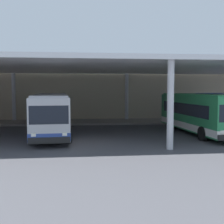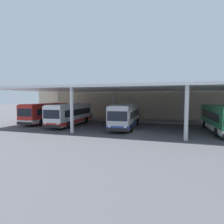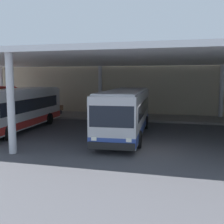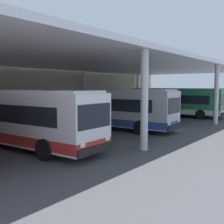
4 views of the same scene
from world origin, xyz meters
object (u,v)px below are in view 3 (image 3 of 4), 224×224
Objects in this scene: bus_second_bay at (18,109)px; bus_middle_bay at (126,112)px; bench_waiting at (55,109)px; trash_bin at (28,108)px.

bus_middle_bay is at bearing 0.67° from bus_second_bay.
bus_second_bay is at bearing -82.53° from bench_waiting.
bench_waiting is at bearing 138.46° from bus_middle_bay.
bus_middle_bay is 15.37m from trash_bin.
bus_middle_bay is (8.37, 0.10, 0.00)m from bus_second_bay.
bench_waiting is 1.84× the size of trash_bin.
bus_second_bay is 5.91× the size of bench_waiting.
bus_second_bay is at bearing -179.33° from bus_middle_bay.
bus_middle_bay is 12.72m from bench_waiting.
bus_middle_bay reaches higher than bench_waiting.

